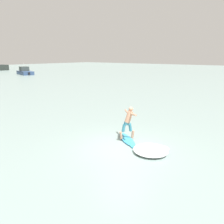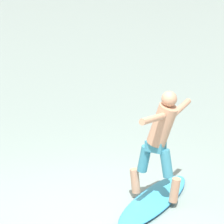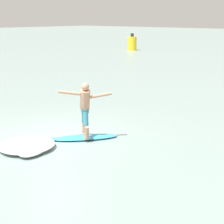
# 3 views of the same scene
# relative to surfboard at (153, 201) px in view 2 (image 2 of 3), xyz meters

# --- Properties ---
(ground_plane) EXTENTS (200.00, 200.00, 0.00)m
(ground_plane) POSITION_rel_surfboard_xyz_m (-0.90, -0.40, -0.05)
(ground_plane) COLOR gray
(surfboard) EXTENTS (1.63, 1.96, 0.23)m
(surfboard) POSITION_rel_surfboard_xyz_m (0.00, 0.00, 0.00)
(surfboard) COLOR #37A1CA
(surfboard) RESTS_ON ground
(surfer) EXTENTS (1.01, 1.32, 1.67)m
(surfer) POSITION_rel_surfboard_xyz_m (0.08, -0.01, 1.02)
(surfer) COLOR tan
(surfer) RESTS_ON surfboard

